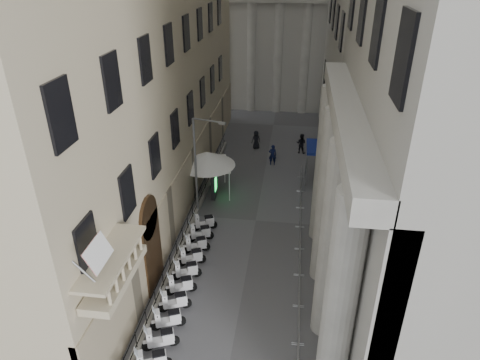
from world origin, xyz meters
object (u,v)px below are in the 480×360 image
object	(u,v)px
security_tent	(212,161)
street_lamp	(199,160)
pedestrian_a	(273,155)
info_kiosk	(214,186)
pedestrian_b	(301,143)

from	to	relation	value
security_tent	street_lamp	distance (m)	3.11
security_tent	street_lamp	bearing A→B (deg)	-97.28
street_lamp	pedestrian_a	bearing A→B (deg)	78.21
security_tent	pedestrian_a	bearing A→B (deg)	55.76
security_tent	pedestrian_a	distance (m)	7.62
security_tent	info_kiosk	size ratio (longest dim) A/B	2.12
info_kiosk	pedestrian_b	xyz separation A→B (m)	(6.46, 9.31, -0.08)
pedestrian_a	street_lamp	bearing A→B (deg)	57.50
info_kiosk	street_lamp	bearing A→B (deg)	-102.05
security_tent	pedestrian_a	size ratio (longest dim) A/B	2.29
security_tent	pedestrian_b	xyz separation A→B (m)	(6.60, 8.97, -1.95)
street_lamp	info_kiosk	distance (m)	4.08
info_kiosk	pedestrian_a	bearing A→B (deg)	57.48
street_lamp	pedestrian_b	distance (m)	14.05
pedestrian_b	street_lamp	bearing A→B (deg)	75.26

